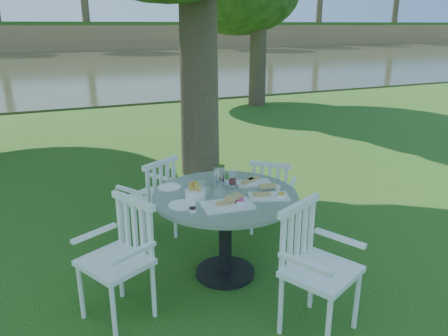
{
  "coord_description": "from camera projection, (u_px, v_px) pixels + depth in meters",
  "views": [
    {
      "loc": [
        -1.75,
        -3.76,
        2.28
      ],
      "look_at": [
        0.0,
        0.2,
        0.85
      ],
      "focal_mm": 35.0,
      "sensor_mm": 36.0,
      "label": 1
    }
  ],
  "objects": [
    {
      "name": "ground",
      "position": [
        232.0,
        249.0,
        4.65
      ],
      "size": [
        140.0,
        140.0,
        0.0
      ],
      "primitive_type": "plane",
      "color": "#163E0D",
      "rests_on": "ground"
    },
    {
      "name": "table",
      "position": [
        225.0,
        211.0,
        3.98
      ],
      "size": [
        1.31,
        1.31,
        0.82
      ],
      "color": "black",
      "rests_on": "ground"
    },
    {
      "name": "chair_ne",
      "position": [
        271.0,
        191.0,
        4.84
      ],
      "size": [
        0.61,
        0.6,
        0.88
      ],
      "rotation": [
        0.0,
        0.0,
        -3.86
      ],
      "color": "white",
      "rests_on": "ground"
    },
    {
      "name": "chair_nw",
      "position": [
        154.0,
        195.0,
        4.62
      ],
      "size": [
        0.65,
        0.63,
        0.96
      ],
      "rotation": [
        0.0,
        0.0,
        -2.62
      ],
      "color": "white",
      "rests_on": "ground"
    },
    {
      "name": "chair_sw",
      "position": [
        124.0,
        250.0,
        3.47
      ],
      "size": [
        0.63,
        0.65,
        0.98
      ],
      "rotation": [
        0.0,
        0.0,
        -1.12
      ],
      "color": "white",
      "rests_on": "ground"
    },
    {
      "name": "chair_se",
      "position": [
        310.0,
        258.0,
        3.3
      ],
      "size": [
        0.66,
        0.65,
        1.01
      ],
      "rotation": [
        0.0,
        0.0,
        0.43
      ],
      "color": "white",
      "rests_on": "ground"
    },
    {
      "name": "tableware",
      "position": [
        220.0,
        189.0,
        3.93
      ],
      "size": [
        1.1,
        0.88,
        0.21
      ],
      "color": "white",
      "rests_on": "table"
    },
    {
      "name": "river",
      "position": [
        60.0,
        67.0,
        24.61
      ],
      "size": [
        100.0,
        28.0,
        0.12
      ],
      "primitive_type": "cube",
      "color": "#31351F",
      "rests_on": "ground"
    }
  ]
}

